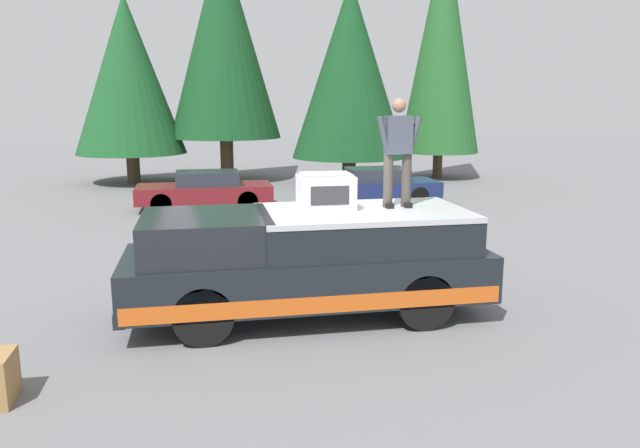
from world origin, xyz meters
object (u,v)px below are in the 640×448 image
object	(u,v)px
compressor_unit	(326,191)
parked_car_navy	(375,186)
person_on_truck_bed	(398,150)
parked_car_maroon	(205,190)
pickup_truck	(308,261)

from	to	relation	value
compressor_unit	parked_car_navy	bearing A→B (deg)	-20.34
compressor_unit	person_on_truck_bed	bearing A→B (deg)	-91.01
parked_car_maroon	pickup_truck	bearing A→B (deg)	-171.69
compressor_unit	parked_car_navy	size ratio (longest dim) A/B	0.20
compressor_unit	parked_car_navy	world-z (taller)	compressor_unit
person_on_truck_bed	pickup_truck	bearing A→B (deg)	96.33
pickup_truck	parked_car_navy	size ratio (longest dim) A/B	1.35
compressor_unit	parked_car_maroon	bearing A→B (deg)	10.29
person_on_truck_bed	parked_car_maroon	xyz separation A→B (m)	(9.88, 2.93, -1.97)
person_on_truck_bed	parked_car_navy	bearing A→B (deg)	-14.20
compressor_unit	person_on_truck_bed	world-z (taller)	person_on_truck_bed
person_on_truck_bed	parked_car_navy	world-z (taller)	person_on_truck_bed
compressor_unit	person_on_truck_bed	distance (m)	1.30
parked_car_maroon	person_on_truck_bed	bearing A→B (deg)	-163.46
compressor_unit	parked_car_maroon	distance (m)	10.11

